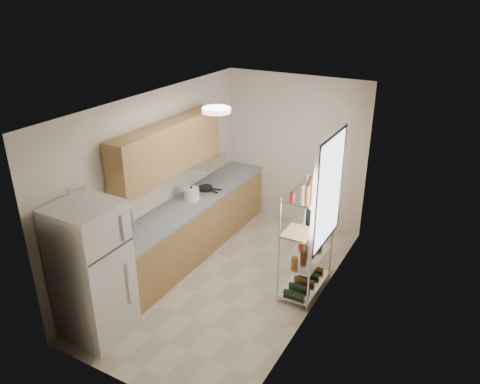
# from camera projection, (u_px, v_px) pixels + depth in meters

# --- Properties ---
(room) EXTENTS (2.52, 4.42, 2.62)m
(room) POSITION_uv_depth(u_px,v_px,m) (230.00, 199.00, 6.23)
(room) COLOR beige
(room) RESTS_ON ground
(counter_run) EXTENTS (0.63, 3.51, 0.90)m
(counter_run) POSITION_uv_depth(u_px,v_px,m) (194.00, 225.00, 7.33)
(counter_run) COLOR #A77C47
(counter_run) RESTS_ON ground
(upper_cabinets) EXTENTS (0.33, 2.20, 0.72)m
(upper_cabinets) POSITION_uv_depth(u_px,v_px,m) (169.00, 148.00, 6.57)
(upper_cabinets) COLOR #A77C47
(upper_cabinets) RESTS_ON room
(range_hood) EXTENTS (0.50, 0.60, 0.12)m
(range_hood) POSITION_uv_depth(u_px,v_px,m) (204.00, 159.00, 7.35)
(range_hood) COLOR #B7BABC
(range_hood) RESTS_ON room
(window) EXTENTS (0.06, 1.00, 1.46)m
(window) POSITION_uv_depth(u_px,v_px,m) (328.00, 190.00, 5.87)
(window) COLOR white
(window) RESTS_ON room
(bakers_rack) EXTENTS (0.45, 0.90, 1.73)m
(bakers_rack) POSITION_uv_depth(u_px,v_px,m) (308.00, 219.00, 6.10)
(bakers_rack) COLOR silver
(bakers_rack) RESTS_ON ground
(ceiling_dome) EXTENTS (0.34, 0.34, 0.05)m
(ceiling_dome) POSITION_uv_depth(u_px,v_px,m) (216.00, 110.00, 5.47)
(ceiling_dome) COLOR white
(ceiling_dome) RESTS_ON room
(refrigerator) EXTENTS (0.71, 0.71, 1.72)m
(refrigerator) POSITION_uv_depth(u_px,v_px,m) (92.00, 272.00, 5.43)
(refrigerator) COLOR silver
(refrigerator) RESTS_ON ground
(wine_glass_a) EXTENTS (0.07, 0.07, 0.19)m
(wine_glass_a) POSITION_uv_depth(u_px,v_px,m) (70.00, 197.00, 5.03)
(wine_glass_a) COLOR silver
(wine_glass_a) RESTS_ON refrigerator
(wine_glass_b) EXTENTS (0.07, 0.07, 0.19)m
(wine_glass_b) POSITION_uv_depth(u_px,v_px,m) (85.00, 195.00, 5.10)
(wine_glass_b) COLOR silver
(wine_glass_b) RESTS_ON refrigerator
(rice_cooker) EXTENTS (0.23, 0.23, 0.19)m
(rice_cooker) POSITION_uv_depth(u_px,v_px,m) (191.00, 194.00, 7.12)
(rice_cooker) COLOR white
(rice_cooker) RESTS_ON counter_run
(frying_pan_large) EXTENTS (0.28, 0.28, 0.04)m
(frying_pan_large) POSITION_uv_depth(u_px,v_px,m) (206.00, 189.00, 7.48)
(frying_pan_large) COLOR black
(frying_pan_large) RESTS_ON counter_run
(frying_pan_small) EXTENTS (0.26, 0.26, 0.05)m
(frying_pan_small) POSITION_uv_depth(u_px,v_px,m) (206.00, 188.00, 7.50)
(frying_pan_small) COLOR black
(frying_pan_small) RESTS_ON counter_run
(cutting_board) EXTENTS (0.32, 0.42, 0.03)m
(cutting_board) POSITION_uv_depth(u_px,v_px,m) (297.00, 233.00, 5.94)
(cutting_board) COLOR tan
(cutting_board) RESTS_ON bakers_rack
(espresso_machine) EXTENTS (0.17, 0.24, 0.28)m
(espresso_machine) POSITION_uv_depth(u_px,v_px,m) (315.00, 211.00, 6.24)
(espresso_machine) COLOR black
(espresso_machine) RESTS_ON bakers_rack
(storage_bag) EXTENTS (0.15, 0.17, 0.17)m
(storage_bag) POSITION_uv_depth(u_px,v_px,m) (305.00, 237.00, 6.62)
(storage_bag) COLOR #B31619
(storage_bag) RESTS_ON bakers_rack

